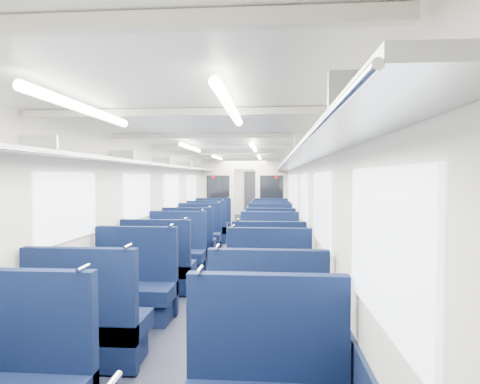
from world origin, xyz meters
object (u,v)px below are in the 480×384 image
at_px(seat_7, 269,294).
at_px(seat_5, 268,331).
at_px(end_door, 252,193).
at_px(bulkhead, 245,193).
at_px(seat_16, 207,229).
at_px(seat_18, 213,225).
at_px(seat_14, 199,236).
at_px(seat_8, 158,270).
at_px(seat_11, 269,256).
at_px(seat_4, 88,328).
at_px(seat_12, 189,244).
at_px(seat_17, 270,230).
at_px(seat_9, 269,273).
at_px(seat_6, 133,290).
at_px(seat_10, 176,255).
at_px(seat_13, 270,245).
at_px(seat_19, 270,225).
at_px(seat_15, 270,237).

bearing_deg(seat_7, seat_5, -90.00).
bearing_deg(end_door, bulkhead, -90.00).
bearing_deg(seat_7, end_door, 93.48).
distance_m(seat_16, seat_18, 0.98).
xyz_separation_m(seat_5, seat_16, (-1.66, 6.88, 0.00)).
height_order(seat_14, seat_16, same).
xyz_separation_m(seat_8, seat_11, (1.66, 1.17, 0.00)).
bearing_deg(seat_4, bulkhead, 85.02).
bearing_deg(seat_8, seat_7, -33.80).
bearing_deg(seat_12, seat_17, 54.28).
bearing_deg(seat_9, seat_11, 90.00).
bearing_deg(seat_4, seat_7, 36.10).
xyz_separation_m(bulkhead, seat_7, (0.83, -8.31, -0.88)).
distance_m(seat_5, seat_16, 7.08).
bearing_deg(seat_11, bulkhead, 97.84).
distance_m(seat_6, seat_10, 2.25).
bearing_deg(seat_12, seat_4, -90.00).
height_order(seat_8, seat_12, same).
xyz_separation_m(seat_4, seat_10, (0.00, 3.46, 0.00)).
bearing_deg(seat_10, seat_13, 34.07).
bearing_deg(seat_12, seat_10, -90.00).
distance_m(seat_7, seat_11, 2.28).
bearing_deg(bulkhead, seat_12, -99.55).
bearing_deg(bulkhead, seat_11, -82.16).
bearing_deg(seat_14, seat_10, -90.00).
xyz_separation_m(seat_12, seat_16, (0.00, 2.34, 0.00)).
height_order(seat_6, seat_16, same).
bearing_deg(seat_17, seat_11, -90.00).
distance_m(seat_8, seat_19, 5.87).
height_order(seat_13, seat_16, same).
distance_m(bulkhead, seat_18, 2.02).
xyz_separation_m(seat_10, seat_14, (0.00, 2.25, 0.00)).
xyz_separation_m(seat_9, seat_17, (0.00, 4.69, 0.00)).
xyz_separation_m(seat_11, seat_13, (0.00, 1.09, 0.00)).
bearing_deg(seat_12, seat_11, -33.39).
bearing_deg(seat_5, seat_15, 90.00).
distance_m(seat_6, seat_18, 6.68).
bearing_deg(seat_4, seat_10, 90.00).
bearing_deg(seat_7, seat_10, 126.37).
bearing_deg(seat_5, seat_11, 90.00).
xyz_separation_m(seat_9, seat_10, (-1.66, 1.26, 0.00)).
distance_m(bulkhead, seat_12, 5.08).
distance_m(seat_9, seat_10, 2.08).
xyz_separation_m(bulkhead, seat_10, (-0.83, -6.05, -0.88)).
bearing_deg(seat_8, seat_16, 90.00).
relative_size(seat_4, seat_7, 1.00).
xyz_separation_m(seat_15, seat_17, (0.00, 1.11, 0.00)).
distance_m(seat_5, seat_11, 3.44).
relative_size(bulkhead, seat_17, 2.42).
distance_m(seat_12, seat_17, 2.84).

